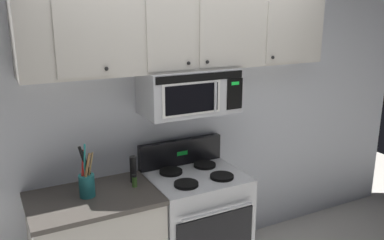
{
  "coord_description": "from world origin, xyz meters",
  "views": [
    {
      "loc": [
        -1.46,
        -2.31,
        2.22
      ],
      "look_at": [
        0.0,
        0.49,
        1.35
      ],
      "focal_mm": 38.41,
      "sensor_mm": 36.0,
      "label": 1
    }
  ],
  "objects_px": {
    "pepper_mill": "(133,169)",
    "spice_jar": "(135,181)",
    "salt_shaker": "(84,180)",
    "over_range_microwave": "(189,91)",
    "utensil_crock_teal": "(87,182)",
    "stove_range": "(196,223)"
  },
  "relations": [
    {
      "from": "utensil_crock_teal",
      "to": "spice_jar",
      "type": "relative_size",
      "value": 4.12
    },
    {
      "from": "stove_range",
      "to": "spice_jar",
      "type": "height_order",
      "value": "stove_range"
    },
    {
      "from": "utensil_crock_teal",
      "to": "spice_jar",
      "type": "bearing_deg",
      "value": -0.29
    },
    {
      "from": "stove_range",
      "to": "utensil_crock_teal",
      "type": "relative_size",
      "value": 2.77
    },
    {
      "from": "pepper_mill",
      "to": "spice_jar",
      "type": "relative_size",
      "value": 2.14
    },
    {
      "from": "pepper_mill",
      "to": "spice_jar",
      "type": "bearing_deg",
      "value": -104.76
    },
    {
      "from": "over_range_microwave",
      "to": "salt_shaker",
      "type": "distance_m",
      "value": 1.06
    },
    {
      "from": "stove_range",
      "to": "spice_jar",
      "type": "bearing_deg",
      "value": 177.79
    },
    {
      "from": "over_range_microwave",
      "to": "pepper_mill",
      "type": "bearing_deg",
      "value": -179.11
    },
    {
      "from": "stove_range",
      "to": "utensil_crock_teal",
      "type": "distance_m",
      "value": 1.03
    },
    {
      "from": "utensil_crock_teal",
      "to": "salt_shaker",
      "type": "relative_size",
      "value": 3.55
    },
    {
      "from": "stove_range",
      "to": "salt_shaker",
      "type": "relative_size",
      "value": 9.84
    },
    {
      "from": "utensil_crock_teal",
      "to": "salt_shaker",
      "type": "distance_m",
      "value": 0.19
    },
    {
      "from": "stove_range",
      "to": "over_range_microwave",
      "type": "relative_size",
      "value": 1.47
    },
    {
      "from": "stove_range",
      "to": "over_range_microwave",
      "type": "bearing_deg",
      "value": 90.14
    },
    {
      "from": "pepper_mill",
      "to": "spice_jar",
      "type": "distance_m",
      "value": 0.11
    },
    {
      "from": "over_range_microwave",
      "to": "spice_jar",
      "type": "xyz_separation_m",
      "value": [
        -0.52,
        -0.1,
        -0.63
      ]
    },
    {
      "from": "over_range_microwave",
      "to": "salt_shaker",
      "type": "height_order",
      "value": "over_range_microwave"
    },
    {
      "from": "spice_jar",
      "to": "utensil_crock_teal",
      "type": "bearing_deg",
      "value": 179.71
    },
    {
      "from": "over_range_microwave",
      "to": "utensil_crock_teal",
      "type": "bearing_deg",
      "value": -173.82
    },
    {
      "from": "salt_shaker",
      "to": "pepper_mill",
      "type": "height_order",
      "value": "pepper_mill"
    },
    {
      "from": "pepper_mill",
      "to": "salt_shaker",
      "type": "bearing_deg",
      "value": 165.61
    }
  ]
}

